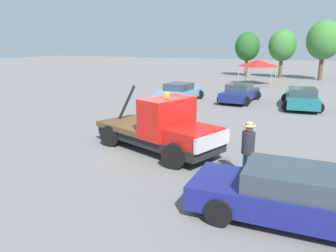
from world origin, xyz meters
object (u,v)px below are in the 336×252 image
parked_car_teal (302,98)px  tree_left (247,47)px  foreground_car (303,198)px  traffic_cone (223,134)px  canopy_tent_red (258,63)px  tree_center (282,46)px  tree_right (324,40)px  parked_car_navy (240,93)px  parked_car_skyblue (180,92)px  person_near_truck (248,146)px  tow_truck (163,129)px

parked_car_teal → tree_left: bearing=14.6°
foreground_car → traffic_cone: (-3.65, 6.04, -0.40)m
canopy_tent_red → traffic_cone: 21.55m
tree_center → tree_right: size_ratio=0.86×
canopy_tent_red → parked_car_navy: bearing=-85.7°
tree_center → canopy_tent_red: bearing=-99.2°
parked_car_skyblue → person_near_truck: bearing=-144.6°
person_near_truck → parked_car_skyblue: 14.68m
parked_car_navy → canopy_tent_red: size_ratio=1.41×
canopy_tent_red → traffic_cone: size_ratio=5.95×
person_near_truck → traffic_cone: bearing=75.0°
tree_center → parked_car_skyblue: bearing=-102.4°
parked_car_skyblue → canopy_tent_red: 13.35m
parked_car_skyblue → parked_car_navy: 4.39m
parked_car_teal → traffic_cone: bearing=157.4°
parked_car_navy → tree_center: tree_center is taller
foreground_car → canopy_tent_red: (-6.11, 27.37, 1.53)m
foreground_car → tree_right: 34.72m
tow_truck → tree_left: 32.85m
tow_truck → foreground_car: bearing=-12.9°
foreground_car → tree_left: (-9.14, 35.82, 3.10)m
parked_car_skyblue → traffic_cone: (5.75, -8.48, -0.39)m
foreground_car → canopy_tent_red: canopy_tent_red is taller
parked_car_teal → tree_right: (0.77, 19.00, 3.87)m
tree_right → traffic_cone: 28.97m
parked_car_navy → parked_car_teal: size_ratio=0.91×
foreground_car → person_near_truck: 2.69m
person_near_truck → traffic_cone: (-1.92, 4.02, -0.84)m
tow_truck → person_near_truck: 3.80m
tree_right → parked_car_navy: bearing=-105.1°
parked_car_navy → parked_car_teal: (4.23, -0.48, 0.00)m
tree_center → traffic_cone: size_ratio=10.60×
canopy_tent_red → parked_car_skyblue: bearing=-104.4°
person_near_truck → tree_center: tree_center is taller
tow_truck → canopy_tent_red: bearing=111.1°
person_near_truck → parked_car_teal: bearing=46.5°
traffic_cone → tree_left: bearing=100.4°
parked_car_navy → tree_center: (0.45, 19.43, 3.26)m
parked_car_skyblue → tree_left: bearing=3.2°
person_near_truck → parked_car_teal: person_near_truck is taller
foreground_car → parked_car_navy: (-5.26, 15.98, -0.00)m
canopy_tent_red → tree_center: (1.30, 8.04, 1.72)m
parked_car_navy → canopy_tent_red: canopy_tent_red is taller
parked_car_skyblue → traffic_cone: size_ratio=8.19×
foreground_car → tree_center: (-4.81, 35.41, 3.26)m
tree_center → tree_right: 4.68m
parked_car_teal → tree_right: size_ratio=0.75×
tow_truck → foreground_car: (5.30, -3.32, -0.28)m
tow_truck → parked_car_skyblue: size_ratio=1.29×
person_near_truck → parked_car_navy: bearing=63.6°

